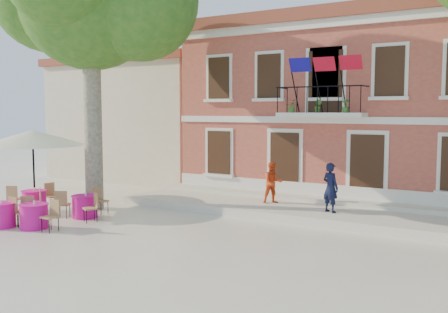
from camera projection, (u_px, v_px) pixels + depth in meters
ground at (189, 234)px, 14.73m from camera, size 90.00×90.00×0.00m
main_building at (356, 108)px, 21.91m from camera, size 13.50×9.59×7.50m
neighbor_west at (162, 118)px, 28.69m from camera, size 9.40×9.40×6.40m
terrace at (308, 211)px, 17.46m from camera, size 14.00×3.40×0.30m
patio_umbrella at (33, 138)px, 18.67m from camera, size 3.93×3.93×2.92m
pedestrian_navy at (330, 188)px, 16.41m from camera, size 0.71×0.59×1.64m
pedestrian_orange at (273, 183)px, 18.05m from camera, size 0.91×0.91×1.49m
cafe_table_0 at (85, 205)px, 17.00m from camera, size 1.87×1.63×0.95m
cafe_table_1 at (1, 214)px, 15.61m from camera, size 1.83×1.41×0.95m
cafe_table_2 at (34, 215)px, 15.43m from camera, size 1.93×0.90×0.95m
cafe_table_3 at (34, 200)px, 18.06m from camera, size 1.86×1.72×0.95m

